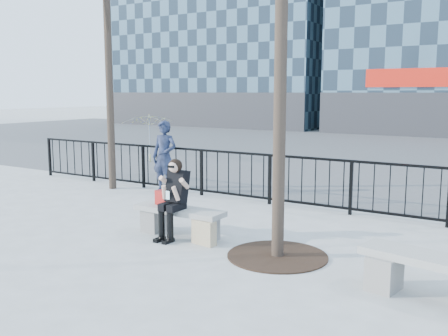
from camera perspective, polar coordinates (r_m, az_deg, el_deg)
The scene contains 11 objects.
ground at distance 8.62m, azimuth -5.12°, elevation -7.72°, with size 120.00×120.00×0.00m, color gray.
street_surface at distance 22.29m, azimuth 18.79°, elevation 1.96°, with size 60.00×23.00×0.01m, color #474747.
railing at distance 10.97m, azimuth 4.31°, elevation -1.19°, with size 14.00×0.06×1.10m.
tree_grate at distance 7.58m, azimuth 6.12°, elevation -9.95°, with size 1.50×1.50×0.02m, color black.
bench_main at distance 8.54m, azimuth -5.15°, elevation -5.78°, with size 1.65×0.46×0.49m.
bench_second at distance 6.47m, azimuth 23.03°, elevation -11.03°, with size 1.77×0.49×0.53m.
seated_woman at distance 8.33m, azimuth -5.85°, elevation -3.55°, with size 0.50×0.64×1.34m.
handbag at distance 8.70m, azimuth -6.98°, elevation -3.42°, with size 0.30×0.14×0.25m, color #A41714.
shopping_bag at distance 8.07m, azimuth -2.30°, elevation -7.38°, with size 0.42×0.15×0.40m, color beige.
standing_man at distance 12.14m, azimuth -6.82°, elevation 1.28°, with size 0.64×0.42×1.75m, color black.
vendor_umbrella at distance 17.52m, azimuth -8.60°, elevation 3.40°, with size 1.85×1.89×1.69m, color #F3F336.
Camera 1 is at (5.01, -6.58, 2.43)m, focal length 40.00 mm.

